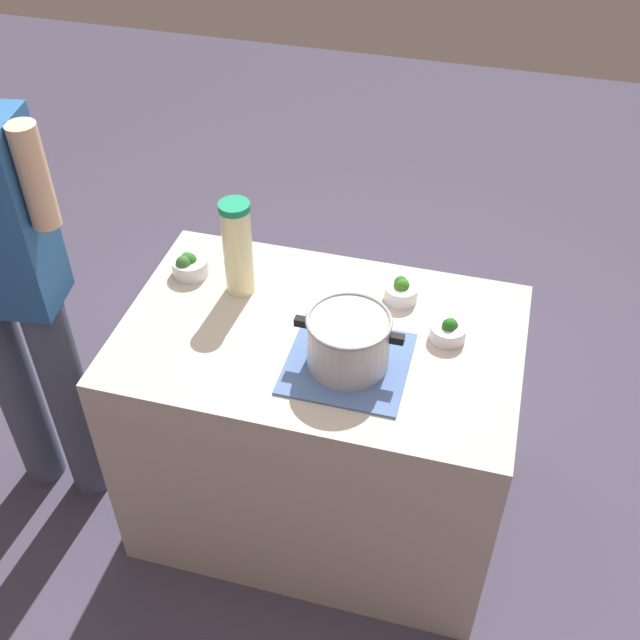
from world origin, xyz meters
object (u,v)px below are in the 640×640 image
lemonade_pitcher (238,248)px  broccoli_bowl_back (189,265)px  person_cook (5,284)px  cooking_pot (348,340)px  broccoli_bowl_front (401,290)px  broccoli_bowl_center (448,330)px

lemonade_pitcher → broccoli_bowl_back: bearing=-9.7°
person_cook → cooking_pot: bearing=-179.4°
lemonade_pitcher → person_cook: 0.71m
broccoli_bowl_back → person_cook: (0.48, 0.28, 0.04)m
broccoli_bowl_front → broccoli_bowl_center: broccoli_bowl_front is taller
lemonade_pitcher → broccoli_bowl_front: bearing=-170.5°
broccoli_bowl_front → person_cook: person_cook is taller
cooking_pot → broccoli_bowl_back: bearing=-24.8°
cooking_pot → person_cook: size_ratio=0.18×
broccoli_bowl_center → broccoli_bowl_back: size_ratio=0.91×
cooking_pot → lemonade_pitcher: size_ratio=0.96×
lemonade_pitcher → person_cook: bearing=20.9°
lemonade_pitcher → broccoli_bowl_back: size_ratio=2.71×
cooking_pot → broccoli_bowl_center: size_ratio=2.85×
broccoli_bowl_center → broccoli_bowl_back: 0.85m
broccoli_bowl_front → person_cook: bearing=16.2°
broccoli_bowl_center → person_cook: person_cook is taller
broccoli_bowl_center → cooking_pot: bearing=35.4°
cooking_pot → person_cook: 1.06m
lemonade_pitcher → person_cook: person_cook is taller
lemonade_pitcher → person_cook: size_ratio=0.19×
lemonade_pitcher → broccoli_bowl_front: size_ratio=3.06×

